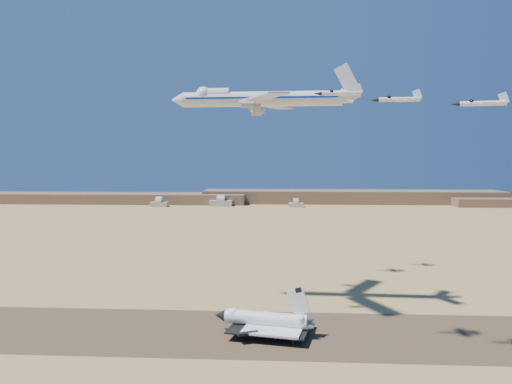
# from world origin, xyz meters

# --- Properties ---
(ground) EXTENTS (1200.00, 1200.00, 0.00)m
(ground) POSITION_xyz_m (0.00, 0.00, 0.00)
(ground) COLOR tan
(ground) RESTS_ON ground
(runway) EXTENTS (600.00, 50.00, 0.06)m
(runway) POSITION_xyz_m (0.00, 0.00, 0.03)
(runway) COLOR brown
(runway) RESTS_ON ground
(ridgeline) EXTENTS (960.00, 90.00, 18.00)m
(ridgeline) POSITION_xyz_m (65.32, 527.31, 7.63)
(ridgeline) COLOR brown
(ridgeline) RESTS_ON ground
(hangars) EXTENTS (200.50, 29.50, 30.00)m
(hangars) POSITION_xyz_m (-64.00, 478.43, 4.83)
(hangars) COLOR #B1AD9D
(hangars) RESTS_ON ground
(shuttle) EXTENTS (36.72, 27.01, 18.08)m
(shuttle) POSITION_xyz_m (19.83, -1.11, 4.86)
(shuttle) COLOR white
(shuttle) RESTS_ON runway
(carrier_747) EXTENTS (81.44, 63.19, 20.31)m
(carrier_747) POSITION_xyz_m (14.12, 38.99, 88.83)
(carrier_747) COLOR silver
(crew_a) EXTENTS (0.42, 0.61, 1.60)m
(crew_a) POSITION_xyz_m (23.63, -8.13, 0.86)
(crew_a) COLOR #BF510B
(crew_a) RESTS_ON runway
(crew_b) EXTENTS (0.78, 0.94, 1.67)m
(crew_b) POSITION_xyz_m (26.90, -8.63, 0.90)
(crew_b) COLOR #BF510B
(crew_b) RESTS_ON runway
(crew_c) EXTENTS (1.18, 1.06, 1.81)m
(crew_c) POSITION_xyz_m (29.75, -11.66, 0.97)
(crew_c) COLOR #BF510B
(crew_c) RESTS_ON runway
(chase_jet_a) EXTENTS (16.31, 8.71, 4.06)m
(chase_jet_a) POSITION_xyz_m (44.91, -9.00, 84.75)
(chase_jet_a) COLOR silver
(chase_jet_b) EXTENTS (15.82, 8.57, 3.94)m
(chase_jet_b) POSITION_xyz_m (61.89, -17.95, 81.62)
(chase_jet_b) COLOR silver
(chase_jet_c) EXTENTS (15.43, 8.65, 3.87)m
(chase_jet_c) POSITION_xyz_m (82.12, -31.68, 78.76)
(chase_jet_c) COLOR silver
(chase_jet_e) EXTENTS (16.61, 8.93, 4.13)m
(chase_jet_e) POSITION_xyz_m (37.13, 90.91, 92.55)
(chase_jet_e) COLOR silver
(chase_jet_f) EXTENTS (15.26, 8.36, 3.80)m
(chase_jet_f) POSITION_xyz_m (58.02, 107.82, 95.15)
(chase_jet_f) COLOR silver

